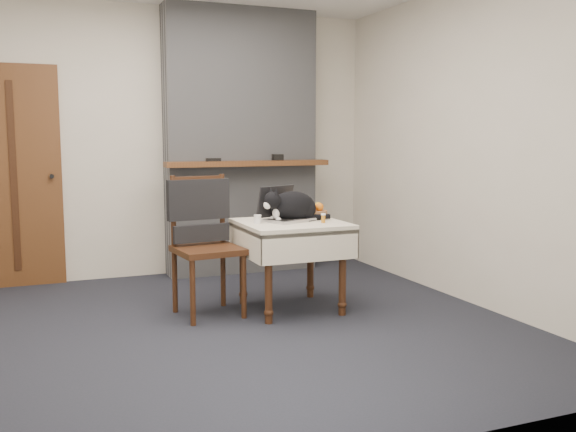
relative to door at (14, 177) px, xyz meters
name	(u,v)px	position (x,y,z in m)	size (l,w,h in m)	color
ground	(201,331)	(1.20, -1.97, -1.00)	(4.50, 4.50, 0.00)	black
room_shell	(181,81)	(1.20, -1.51, 0.76)	(4.52, 4.01, 2.61)	beige
door	(14,177)	(0.00, 0.00, 0.00)	(0.82, 0.10, 2.00)	brown
chimney	(241,143)	(2.10, -0.13, 0.30)	(1.62, 0.48, 2.60)	gray
side_table	(291,236)	(2.01, -1.67, -0.41)	(0.78, 0.78, 0.70)	#361F0E
laptop	(283,212)	(1.97, -1.59, -0.23)	(0.46, 0.43, 0.27)	#B7B7BC
cat	(293,206)	(2.04, -1.63, -0.19)	(0.56, 0.28, 0.27)	black
cream_jar	(258,219)	(1.73, -1.67, -0.27)	(0.06, 0.06, 0.07)	silver
pill_bottle	(323,218)	(2.21, -1.83, -0.26)	(0.04, 0.04, 0.07)	#B56E16
fruit_basket	(314,212)	(2.26, -1.54, -0.25)	(0.22, 0.22, 0.13)	#AB6C44
desk_clutter	(314,219)	(2.22, -1.62, -0.30)	(0.12, 0.01, 0.01)	black
chair	(203,226)	(1.35, -1.48, -0.32)	(0.53, 0.52, 1.06)	#361F0E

